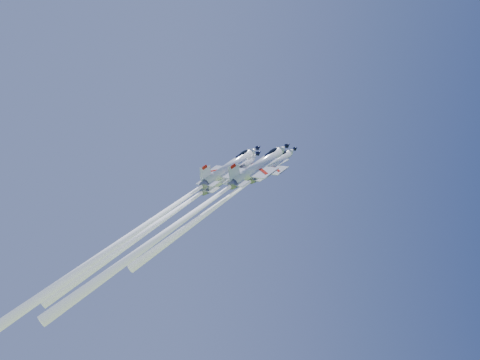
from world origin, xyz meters
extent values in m
cylinder|color=white|center=(7.82, 3.26, 90.63)|extent=(7.46, 7.64, 10.31)
cone|color=white|center=(13.04, 4.87, 94.79)|extent=(3.22, 3.02, 3.20)
cone|color=black|center=(14.25, 5.25, 95.76)|extent=(1.62, 1.52, 1.61)
cone|color=slate|center=(3.00, 1.77, 86.79)|extent=(2.74, 2.50, 2.40)
ellipsoid|color=black|center=(10.90, 3.97, 93.83)|extent=(3.05, 2.02, 2.67)
cube|color=black|center=(9.69, 3.51, 93.13)|extent=(1.02, 0.54, 0.91)
cube|color=white|center=(7.04, 3.10, 89.74)|extent=(7.33, 8.91, 4.84)
cube|color=white|center=(9.02, 4.89, 92.15)|extent=(2.99, 1.83, 2.28)
cube|color=white|center=(10.17, 2.86, 91.51)|extent=(2.99, 1.83, 2.28)
cube|color=white|center=(3.74, 2.03, 87.27)|extent=(3.91, 4.88, 2.57)
cube|color=white|center=(3.25, 1.32, 88.64)|extent=(3.13, 2.07, 3.62)
cube|color=red|center=(2.88, 0.75, 89.80)|extent=(1.20, 0.68, 1.15)
cube|color=black|center=(8.21, 3.69, 89.96)|extent=(7.66, 2.78, 6.09)
sphere|color=white|center=(2.81, 1.71, 86.64)|extent=(1.10, 1.03, 1.07)
cone|color=white|center=(-9.41, -2.08, 76.90)|extent=(16.70, 17.73, 25.94)
cylinder|color=white|center=(-1.26, 5.91, 89.00)|extent=(8.82, 9.03, 12.20)
cone|color=white|center=(4.92, 7.82, 93.92)|extent=(3.81, 3.57, 3.78)
cone|color=black|center=(6.35, 8.27, 95.06)|extent=(1.92, 1.80, 1.90)
cone|color=slate|center=(-6.96, 4.14, 84.45)|extent=(3.24, 2.95, 2.84)
ellipsoid|color=black|center=(2.38, 6.76, 92.79)|extent=(3.60, 2.39, 3.16)
cube|color=black|center=(0.95, 6.21, 91.96)|extent=(1.21, 0.64, 1.08)
cube|color=white|center=(-2.18, 5.72, 87.95)|extent=(8.67, 10.54, 5.73)
cube|color=white|center=(0.17, 7.84, 90.80)|extent=(3.54, 2.17, 2.70)
cube|color=white|center=(1.52, 5.44, 90.04)|extent=(3.54, 2.17, 2.70)
cube|color=white|center=(-6.08, 4.46, 85.03)|extent=(4.62, 5.77, 3.04)
cube|color=white|center=(-6.67, 3.62, 86.65)|extent=(3.70, 2.45, 4.28)
cube|color=red|center=(-7.10, 2.94, 88.02)|extent=(1.42, 0.80, 1.36)
cube|color=black|center=(-0.79, 6.42, 88.21)|extent=(9.06, 3.29, 7.21)
sphere|color=white|center=(-7.18, 4.08, 84.28)|extent=(1.31, 1.22, 1.26)
cone|color=white|center=(-21.82, -0.46, 72.61)|extent=(19.97, 21.21, 31.05)
cylinder|color=white|center=(2.39, -5.51, 87.76)|extent=(8.48, 8.68, 11.72)
cone|color=white|center=(8.32, -3.67, 92.50)|extent=(3.66, 3.43, 3.64)
cone|color=black|center=(9.70, -3.24, 93.60)|extent=(1.84, 1.73, 1.83)
cone|color=slate|center=(-3.09, -7.20, 83.40)|extent=(3.12, 2.84, 2.73)
ellipsoid|color=black|center=(5.89, -4.69, 91.41)|extent=(3.46, 2.30, 3.04)
cube|color=black|center=(4.51, -5.21, 90.61)|extent=(1.16, 0.61, 1.03)
cube|color=white|center=(1.51, -5.68, 86.76)|extent=(8.33, 10.13, 5.50)
cube|color=white|center=(3.76, -3.65, 89.50)|extent=(3.40, 2.08, 2.59)
cube|color=white|center=(5.06, -5.96, 88.77)|extent=(3.40, 2.08, 2.59)
cube|color=white|center=(-2.25, -6.90, 83.95)|extent=(4.44, 5.54, 2.92)
cube|color=white|center=(-2.81, -7.71, 85.51)|extent=(3.55, 2.36, 4.12)
cube|color=red|center=(-3.22, -8.35, 86.83)|extent=(1.37, 0.77, 1.31)
cube|color=black|center=(2.84, -5.01, 87.01)|extent=(8.70, 3.16, 6.92)
sphere|color=white|center=(-3.30, -7.27, 83.23)|extent=(1.26, 1.17, 1.21)
cone|color=white|center=(-19.05, -12.14, 70.68)|extent=(21.17, 22.54, 33.16)
cylinder|color=white|center=(-2.89, -2.15, 88.14)|extent=(8.18, 8.37, 11.31)
cone|color=white|center=(2.84, -0.37, 92.70)|extent=(3.53, 3.31, 3.51)
cone|color=black|center=(4.17, 0.04, 93.76)|extent=(1.78, 1.67, 1.76)
cone|color=slate|center=(-8.17, -3.78, 83.93)|extent=(3.01, 2.74, 2.63)
ellipsoid|color=black|center=(0.49, -1.36, 91.65)|extent=(3.34, 2.22, 2.93)
cube|color=black|center=(-0.84, -1.86, 90.89)|extent=(1.12, 0.59, 1.00)
cube|color=white|center=(-3.74, -2.32, 87.17)|extent=(8.04, 9.77, 5.31)
cube|color=white|center=(-1.56, -0.35, 89.81)|extent=(3.28, 2.01, 2.50)
cube|color=white|center=(-0.31, -2.58, 89.10)|extent=(3.28, 2.01, 2.50)
cube|color=white|center=(-7.36, -3.49, 84.46)|extent=(4.28, 5.35, 2.82)
cube|color=white|center=(-7.90, -4.27, 85.96)|extent=(3.43, 2.28, 3.97)
cube|color=red|center=(-8.30, -4.89, 87.23)|extent=(1.32, 0.74, 1.26)
cube|color=black|center=(-2.45, -1.67, 87.40)|extent=(8.40, 3.05, 6.68)
sphere|color=white|center=(-8.37, -3.84, 83.76)|extent=(1.21, 1.13, 1.17)
cone|color=white|center=(-26.59, -9.48, 69.25)|extent=(23.98, 25.61, 37.95)
camera|label=1|loc=(-23.19, -106.28, 59.87)|focal=40.00mm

